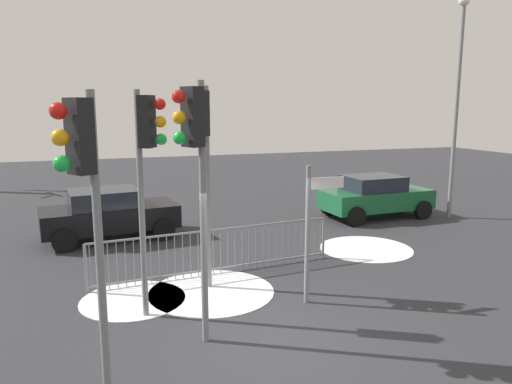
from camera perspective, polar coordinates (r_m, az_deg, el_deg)
The scene contains 13 objects.
ground_plane at distance 8.42m, azimuth 1.49°, elevation -16.98°, with size 60.00×60.00×0.00m, color #2D2D33.
traffic_light_rear_right at distance 6.13m, azimuth -19.74°, elevation 1.31°, with size 0.51×0.42×4.04m.
traffic_light_mid_left at distance 8.63m, azimuth -12.79°, elevation 4.48°, with size 0.52×0.42×4.13m.
traffic_light_foreground_left at distance 9.81m, azimuth -6.48°, elevation 5.84°, with size 0.51×0.42×4.25m.
traffic_light_mid_right at distance 7.41m, azimuth -7.31°, elevation 4.34°, with size 0.53×0.40×4.23m.
direction_sign_post at distance 9.37m, azimuth 6.50°, elevation -4.11°, with size 0.79×0.09×2.73m.
pedestrian_guard_railing at distance 11.19m, azimuth -4.66°, elevation -6.96°, with size 5.78×0.56×1.07m.
car_black_far at distance 14.65m, azimuth -17.09°, elevation -2.41°, with size 3.98×2.31×1.47m.
car_green_near at distance 17.23m, azimuth 13.93°, elevation -0.42°, with size 3.88×2.07×1.47m.
street_lamp at distance 17.76m, azimuth 22.84°, elevation 11.43°, with size 0.36×0.36×7.40m.
snow_patch_kerb at distance 10.20m, azimuth -14.38°, elevation -12.26°, with size 2.09×2.09×0.01m, color white.
snow_patch_island at distance 10.33m, azimuth -5.31°, elevation -11.68°, with size 2.63×2.63×0.01m, color white.
snow_patch_verge at distance 13.54m, azimuth 12.91°, elevation -6.56°, with size 2.51×2.51×0.01m, color white.
Camera 1 is at (-2.66, -7.01, 3.84)m, focal length 33.72 mm.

